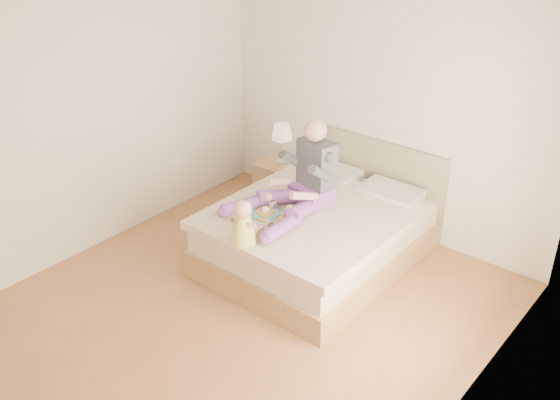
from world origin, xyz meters
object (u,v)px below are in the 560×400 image
Objects in this scene: tray at (271,216)px; baby at (243,225)px; bed at (321,231)px; nightstand at (279,186)px; adult at (302,183)px.

baby is at bearing -68.38° from tray.
tray is 1.24× the size of baby.
tray is at bearing 88.46° from baby.
baby reaches higher than bed.
nightstand is at bearing 108.48° from baby.
tray is at bearing -90.35° from adult.
adult is 0.85m from baby.
tray is (-0.22, -0.53, 0.32)m from bed.
bed is at bearing 71.14° from baby.
baby is (-0.14, -0.99, 0.46)m from bed.
adult reaches higher than bed.
bed is 1.89× the size of adult.
adult reaches higher than baby.
baby is at bearing -97.99° from bed.
adult is (-0.14, -0.15, 0.56)m from bed.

